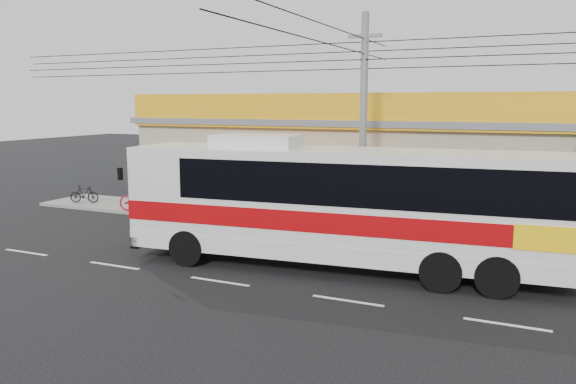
% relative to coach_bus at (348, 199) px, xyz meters
% --- Properties ---
extents(ground, '(120.00, 120.00, 0.00)m').
position_rel_coach_bus_xyz_m(ground, '(-3.04, -0.28, -2.27)').
color(ground, black).
rests_on(ground, ground).
extents(sidewalk, '(30.00, 3.20, 0.15)m').
position_rel_coach_bus_xyz_m(sidewalk, '(-3.04, 5.72, -2.19)').
color(sidewalk, slate).
rests_on(sidewalk, ground).
extents(lane_markings, '(50.00, 0.12, 0.01)m').
position_rel_coach_bus_xyz_m(lane_markings, '(-3.04, -2.78, -2.27)').
color(lane_markings, silver).
rests_on(lane_markings, ground).
extents(storefront_building, '(22.60, 9.20, 5.70)m').
position_rel_coach_bus_xyz_m(storefront_building, '(-3.04, 11.26, 0.03)').
color(storefront_building, '#A19782').
rests_on(storefront_building, ground).
extents(coach_bus, '(13.96, 4.20, 4.24)m').
position_rel_coach_bus_xyz_m(coach_bus, '(0.00, 0.00, 0.00)').
color(coach_bus, silver).
rests_on(coach_bus, ground).
extents(motorbike_red, '(2.24, 1.06, 1.13)m').
position_rel_coach_bus_xyz_m(motorbike_red, '(-11.80, 4.42, -1.55)').
color(motorbike_red, maroon).
rests_on(motorbike_red, sidewalk).
extents(motorbike_dark, '(1.58, 0.91, 0.91)m').
position_rel_coach_bus_xyz_m(motorbike_dark, '(-15.93, 5.10, -1.66)').
color(motorbike_dark, black).
rests_on(motorbike_dark, sidewalk).
extents(utility_pole, '(34.00, 14.00, 8.55)m').
position_rel_coach_bus_xyz_m(utility_pole, '(-0.72, 3.92, 4.78)').
color(utility_pole, slate).
rests_on(utility_pole, ground).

